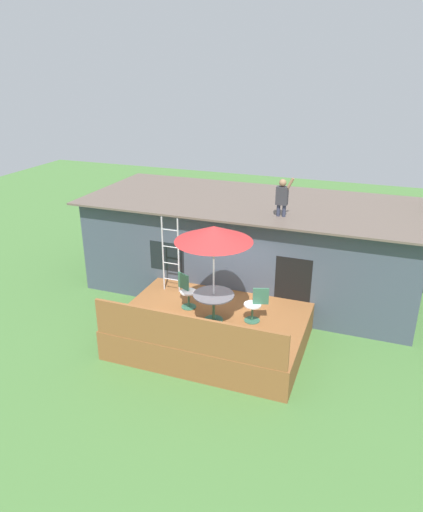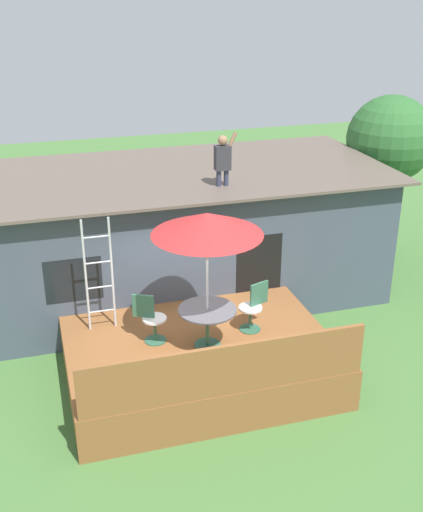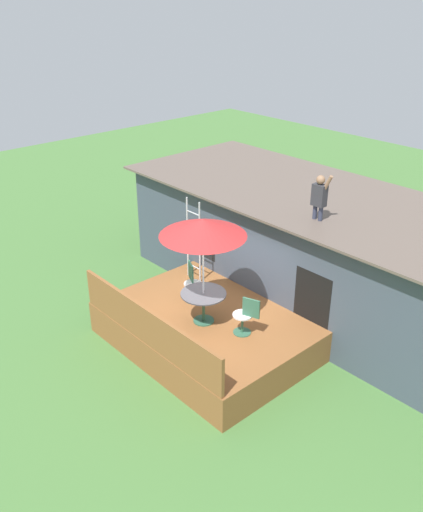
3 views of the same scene
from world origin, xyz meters
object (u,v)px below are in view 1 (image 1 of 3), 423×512
patio_table (214,300)px  step_ladder (171,255)px  patio_umbrella (214,234)px  patio_chair_right (255,305)px  patio_chair_left (187,291)px  person_figure (282,195)px

patio_table → step_ladder: step_ladder is taller
patio_umbrella → patio_chair_right: (0.99, 0.35, -1.89)m
patio_umbrella → patio_chair_left: size_ratio=2.76×
patio_umbrella → step_ladder: size_ratio=1.15×
patio_table → step_ladder: size_ratio=0.47×
patio_umbrella → step_ladder: patio_umbrella is taller
step_ladder → patio_chair_right: step_ladder is taller
patio_umbrella → step_ladder: 2.44m
patio_chair_right → patio_chair_left: bearing=-22.5°
step_ladder → patio_chair_left: size_ratio=2.39×
patio_table → step_ladder: 2.16m
step_ladder → patio_umbrella: bearing=-34.6°
person_figure → patio_chair_right: (-0.07, -2.20, -2.30)m
patio_table → step_ladder: (-1.72, 1.19, 0.51)m
patio_umbrella → patio_chair_right: size_ratio=2.76×
step_ladder → person_figure: bearing=25.9°
patio_table → patio_chair_left: bearing=153.9°
person_figure → patio_chair_right: bearing=-91.9°
patio_table → patio_chair_left: size_ratio=1.13×
person_figure → patio_chair_left: 3.70m
patio_table → patio_chair_left: (-0.93, 0.46, -0.13)m
person_figure → patio_chair_right: 3.18m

